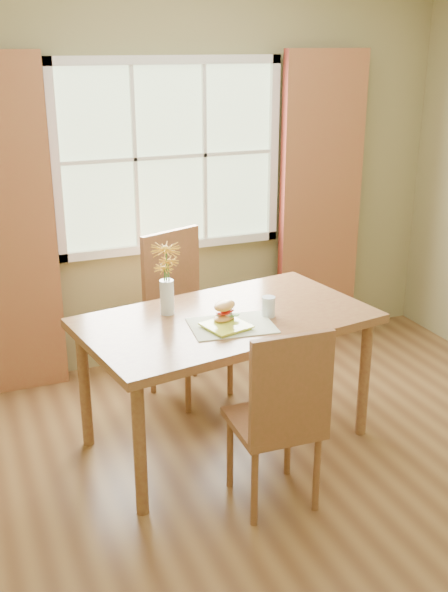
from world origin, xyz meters
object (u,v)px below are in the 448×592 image
chair_near (281,413)px  chair_far (181,307)px  flower_vase (166,272)px  water_glass (268,307)px  dining_table (226,330)px  croissant_sandwich (224,311)px

chair_near → chair_far: bearing=93.1°
chair_near → flower_vase: 1.04m
chair_far → flower_vase: 0.74m
water_glass → flower_vase: flower_vase is taller
chair_near → flower_vase: flower_vase is taller
dining_table → croissant_sandwich: bearing=-128.0°
dining_table → water_glass: 0.27m
water_glass → dining_table: bearing=159.0°
flower_vase → chair_far: bearing=64.3°
dining_table → flower_vase: size_ratio=4.25×
chair_far → flower_vase: flower_vase is taller
chair_far → water_glass: 0.87m
chair_far → water_glass: (0.25, -0.79, 0.24)m
chair_near → chair_far: chair_far is taller
croissant_sandwich → flower_vase: (-0.25, 0.26, 0.18)m
dining_table → water_glass: water_glass is taller
water_glass → flower_vase: size_ratio=0.28×
croissant_sandwich → flower_vase: flower_vase is taller
chair_near → chair_far: (-0.03, 1.42, 0.05)m
chair_far → croissant_sandwich: 0.84m
dining_table → water_glass: size_ratio=15.17×
chair_near → flower_vase: bearing=110.3°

